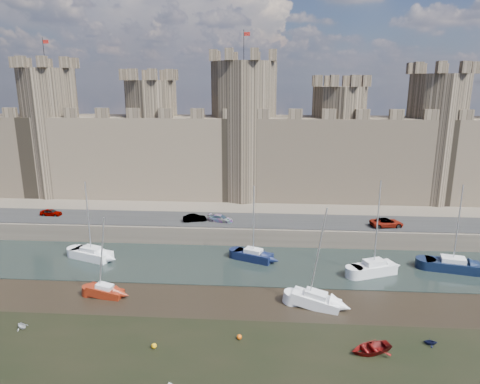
{
  "coord_description": "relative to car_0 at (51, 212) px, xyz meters",
  "views": [
    {
      "loc": [
        6.47,
        -25.58,
        22.23
      ],
      "look_at": [
        3.18,
        22.0,
        9.93
      ],
      "focal_mm": 32.0,
      "sensor_mm": 36.0,
      "label": 1
    }
  ],
  "objects": [
    {
      "name": "water_channel",
      "position": [
        26.45,
        -10.25,
        -3.0
      ],
      "size": [
        160.0,
        12.0,
        0.08
      ],
      "primitive_type": "cube",
      "color": "black",
      "rests_on": "ground"
    },
    {
      "name": "quay",
      "position": [
        26.45,
        25.75,
        -1.79
      ],
      "size": [
        160.0,
        60.0,
        2.5
      ],
      "primitive_type": "cube",
      "color": "#4C443A",
      "rests_on": "ground"
    },
    {
      "name": "road",
      "position": [
        26.45,
        -0.25,
        -0.49
      ],
      "size": [
        160.0,
        7.0,
        0.1
      ],
      "primitive_type": "cube",
      "color": "black",
      "rests_on": "quay"
    },
    {
      "name": "castle",
      "position": [
        25.81,
        13.75,
        8.63
      ],
      "size": [
        108.5,
        11.0,
        29.0
      ],
      "color": "#42382B",
      "rests_on": "quay"
    },
    {
      "name": "car_0",
      "position": [
        0.0,
        0.0,
        0.0
      ],
      "size": [
        3.27,
        1.48,
        1.09
      ],
      "primitive_type": "imported",
      "rotation": [
        0.0,
        0.0,
        1.51
      ],
      "color": "gray",
      "rests_on": "quay"
    },
    {
      "name": "car_1",
      "position": [
        22.26,
        -1.27,
        0.01
      ],
      "size": [
        3.56,
        2.1,
        1.11
      ],
      "primitive_type": "imported",
      "rotation": [
        0.0,
        0.0,
        1.86
      ],
      "color": "gray",
      "rests_on": "quay"
    },
    {
      "name": "car_2",
      "position": [
        26.02,
        -1.11,
        -0.01
      ],
      "size": [
        3.92,
        2.44,
        1.06
      ],
      "primitive_type": "imported",
      "rotation": [
        0.0,
        0.0,
        1.29
      ],
      "color": "gray",
      "rests_on": "quay"
    },
    {
      "name": "car_3",
      "position": [
        49.49,
        -1.75,
        0.09
      ],
      "size": [
        4.84,
        2.81,
        1.27
      ],
      "primitive_type": "imported",
      "rotation": [
        0.0,
        0.0,
        1.73
      ],
      "color": "gray",
      "rests_on": "quay"
    },
    {
      "name": "sailboat_0",
      "position": [
        10.26,
        -9.95,
        -2.25
      ],
      "size": [
        5.86,
        3.89,
        10.22
      ],
      "rotation": [
        0.0,
        0.0,
        -0.35
      ],
      "color": "silver",
      "rests_on": "ground"
    },
    {
      "name": "sailboat_1",
      "position": [
        31.1,
        -8.97,
        -2.26
      ],
      "size": [
        5.25,
        3.67,
        9.8
      ],
      "rotation": [
        0.0,
        0.0,
        -0.4
      ],
      "color": "black",
      "rests_on": "ground"
    },
    {
      "name": "sailboat_2",
      "position": [
        45.49,
        -12.1,
        -2.16
      ],
      "size": [
        5.67,
        3.87,
        11.41
      ],
      "rotation": [
        0.0,
        0.0,
        0.38
      ],
      "color": "silver",
      "rests_on": "ground"
    },
    {
      "name": "sailboat_3",
      "position": [
        55.28,
        -10.35,
        -2.23
      ],
      "size": [
        6.45,
        3.65,
        10.66
      ],
      "rotation": [
        0.0,
        0.0,
        -0.22
      ],
      "color": "black",
      "rests_on": "ground"
    },
    {
      "name": "sailboat_4",
      "position": [
        15.69,
        -19.49,
        -2.37
      ],
      "size": [
        3.97,
        1.99,
        8.89
      ],
      "rotation": [
        0.0,
        0.0,
        -0.14
      ],
      "color": "maroon",
      "rests_on": "ground"
    },
    {
      "name": "sailboat_5",
      "position": [
        37.9,
        -20.1,
        -2.29
      ],
      "size": [
        5.25,
        3.25,
        10.59
      ],
      "rotation": [
        0.0,
        0.0,
        -0.29
      ],
      "color": "white",
      "rests_on": "ground"
    },
    {
      "name": "dinghy_3",
      "position": [
        10.28,
        -26.07,
        -2.72
      ],
      "size": [
        1.57,
        1.51,
        0.64
      ],
      "primitive_type": "imported",
      "rotation": [
        1.57,
        0.0,
        1.08
      ],
      "color": "silver",
      "rests_on": "ground"
    },
    {
      "name": "dinghy_4",
      "position": [
        41.76,
        -27.46,
        -2.68
      ],
      "size": [
        4.09,
        3.45,
        0.72
      ],
      "primitive_type": "imported",
      "rotation": [
        1.57,
        0.0,
        5.02
      ],
      "color": "#680D0B",
      "rests_on": "ground"
    },
    {
      "name": "dinghy_7",
      "position": [
        47.21,
        -26.02,
        -2.74
      ],
      "size": [
        1.35,
        1.24,
        0.6
      ],
      "primitive_type": "imported",
      "rotation": [
        1.57,
        0.0,
        1.33
      ],
      "color": "black",
      "rests_on": "ground"
    },
    {
      "name": "buoy_1",
      "position": [
        23.3,
        -28.17,
        -2.81
      ],
      "size": [
        0.47,
        0.47,
        0.47
      ],
      "primitive_type": "sphere",
      "color": "#DD9B09",
      "rests_on": "ground"
    },
    {
      "name": "buoy_3",
      "position": [
        30.53,
        -26.33,
        -2.81
      ],
      "size": [
        0.47,
        0.47,
        0.47
      ],
      "primitive_type": "sphere",
      "color": "#DE5309",
      "rests_on": "ground"
    }
  ]
}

